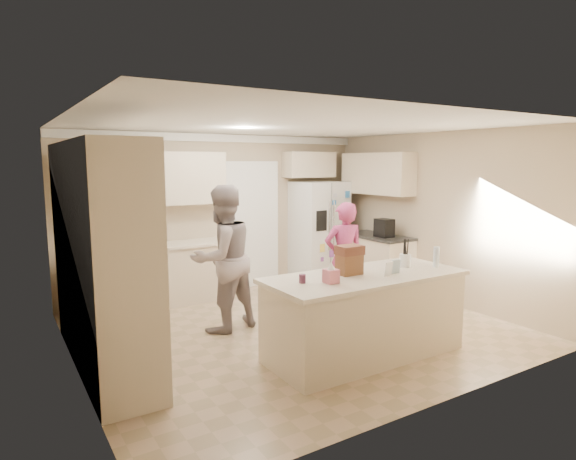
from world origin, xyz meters
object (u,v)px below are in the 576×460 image
tissue_box (331,276)px  dollhouse_body (349,264)px  teen_boy (223,258)px  coffee_maker (384,228)px  utensil_crock (405,260)px  teen_girl (344,258)px  island_base (365,317)px  refrigerator (319,232)px

tissue_box → dollhouse_body: 0.45m
teen_boy → tissue_box: bearing=91.1°
coffee_maker → dollhouse_body: (-2.20, -1.80, -0.03)m
coffee_maker → tissue_box: coffee_maker is taller
utensil_crock → teen_boy: size_ratio=0.08×
utensil_crock → teen_boy: (-1.63, 1.55, -0.07)m
utensil_crock → tissue_box: 1.21m
dollhouse_body → teen_girl: size_ratio=0.16×
island_base → tissue_box: 0.79m
island_base → dollhouse_body: (-0.15, 0.10, 0.60)m
island_base → coffee_maker: bearing=42.8°
refrigerator → dollhouse_body: 3.45m
refrigerator → tissue_box: bearing=-127.6°
teen_girl → tissue_box: bearing=62.8°
refrigerator → tissue_box: size_ratio=12.86×
utensil_crock → teen_girl: teen_girl is taller
refrigerator → tissue_box: 3.83m
island_base → teen_girl: (0.77, 1.35, 0.36)m
coffee_maker → dollhouse_body: 2.84m
refrigerator → coffee_maker: bearing=-72.0°
island_base → utensil_crock: bearing=4.4°
teen_boy → island_base: bearing=108.3°
teen_girl → utensil_crock: bearing=99.7°
dollhouse_body → teen_boy: size_ratio=0.14×
island_base → utensil_crock: (0.65, 0.05, 0.56)m
refrigerator → dollhouse_body: refrigerator is taller
tissue_box → island_base: bearing=10.3°
dollhouse_body → teen_girl: bearing=53.6°
coffee_maker → utensil_crock: (-1.40, -1.85, -0.07)m
refrigerator → dollhouse_body: (-1.73, -2.98, 0.14)m
island_base → tissue_box: (-0.55, -0.10, 0.56)m
refrigerator → utensil_crock: size_ratio=12.00×
dollhouse_body → teen_boy: teen_boy is taller
coffee_maker → island_base: size_ratio=0.14×
tissue_box → teen_girl: (1.32, 1.45, -0.20)m
teen_boy → refrigerator: bearing=-163.2°
refrigerator → utensil_crock: 3.17m
coffee_maker → teen_boy: (-3.03, -0.30, -0.14)m
island_base → teen_boy: (-0.98, 1.60, 0.49)m
island_base → dollhouse_body: dollhouse_body is taller
island_base → teen_girl: bearing=60.2°
coffee_maker → utensil_crock: 2.32m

